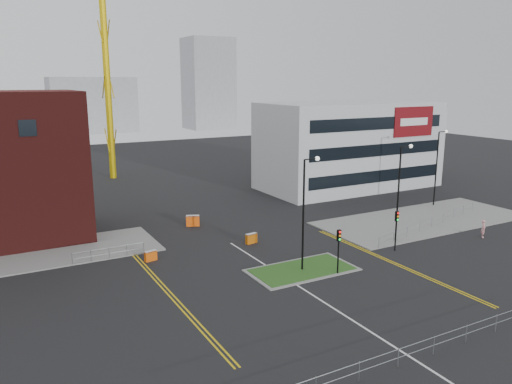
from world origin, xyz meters
The scene contains 26 objects.
ground centered at (0.00, 0.00, 0.00)m, with size 200.00×200.00×0.00m, color black.
pavement_right centered at (22.00, 14.00, 0.06)m, with size 24.00×10.00×0.12m, color slate.
island_kerb centered at (2.00, 8.00, 0.04)m, with size 8.60×4.60×0.08m, color slate.
grass_island centered at (2.00, 8.00, 0.06)m, with size 8.00×4.00×0.12m, color #28531B.
office_block centered at (26.01, 31.97, 6.00)m, with size 25.00×12.20×12.00m.
tower_crane centered at (3.82, 54.34, 25.81)m, with size 52.78×6.93×37.35m.
streetlamp_island centered at (2.22, 8.00, 5.41)m, with size 1.46×0.36×9.18m.
streetlamp_right_near centered at (14.22, 10.00, 5.41)m, with size 1.46×0.36×9.18m.
streetlamp_right_far centered at (28.22, 18.00, 5.41)m, with size 1.46×0.36×9.18m.
traffic_light_island centered at (4.00, 5.98, 2.57)m, with size 0.28×0.33×3.65m.
traffic_light_right centered at (12.00, 7.98, 2.57)m, with size 0.28×0.33×3.65m.
railing_front centered at (0.00, -6.00, 0.78)m, with size 24.05×0.05×1.10m.
railing_left centered at (-11.00, 18.00, 0.74)m, with size 6.05×0.05×1.10m.
railing_right centered at (20.50, 11.50, 0.78)m, with size 19.05×5.05×1.10m.
centre_line centered at (0.00, 2.00, 0.01)m, with size 0.15×30.00×0.01m, color silver.
yellow_left_a centered at (-9.00, 10.00, 0.01)m, with size 0.12×24.00×0.01m, color gold.
yellow_left_b centered at (-8.70, 10.00, 0.01)m, with size 0.12×24.00×0.01m, color gold.
yellow_right_a centered at (9.50, 6.00, 0.01)m, with size 0.12×20.00×0.01m, color gold.
yellow_right_b centered at (9.80, 6.00, 0.01)m, with size 0.12×20.00×0.01m, color gold.
skyline_b centered at (10.00, 130.00, 8.00)m, with size 24.00×12.00×16.00m, color gray.
skyline_c centered at (45.00, 125.00, 14.00)m, with size 14.00×12.00×28.00m, color gray.
skyline_d centered at (-8.00, 140.00, 6.00)m, with size 30.00×12.00×12.00m, color gray.
pedestrian centered at (22.29, 6.76, 0.87)m, with size 0.64×0.42×1.75m, color pink.
barrier_left centered at (-8.00, 16.00, 0.48)m, with size 1.11×0.56×0.89m.
barrier_mid centered at (1.66, 16.00, 0.52)m, with size 1.19×0.55×0.96m.
barrier_right centered at (-1.00, 24.00, 0.63)m, with size 1.45×0.94×1.16m.
Camera 1 is at (-19.44, -23.27, 14.88)m, focal length 35.00 mm.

